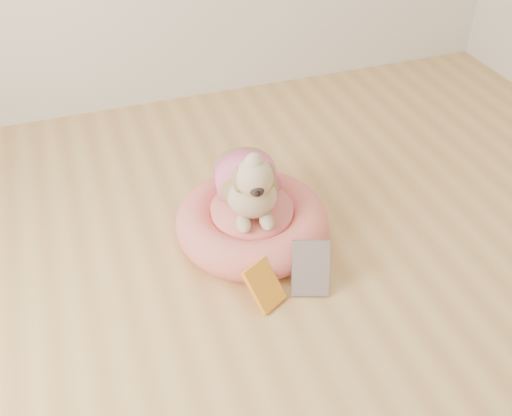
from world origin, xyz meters
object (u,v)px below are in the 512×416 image
object	(u,v)px
book_white	(310,268)
pet_bed	(252,222)
book_yellow	(264,285)
dog	(248,170)

from	to	relation	value
book_white	pet_bed	bearing A→B (deg)	127.95
pet_bed	book_yellow	distance (m)	0.36
dog	book_white	size ratio (longest dim) A/B	2.11
pet_bed	book_white	world-z (taller)	book_white
pet_bed	book_yellow	world-z (taller)	pet_bed
pet_bed	book_white	xyz separation A→B (m)	(0.11, -0.35, 0.02)
book_white	book_yellow	bearing A→B (deg)	-158.59
pet_bed	book_yellow	bearing A→B (deg)	-101.85
pet_bed	book_white	distance (m)	0.37
book_yellow	pet_bed	bearing A→B (deg)	49.50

